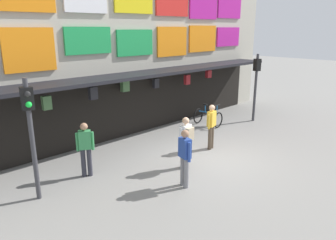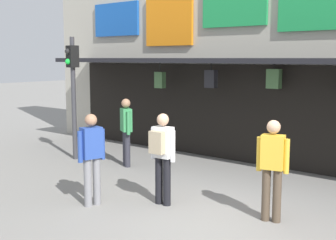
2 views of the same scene
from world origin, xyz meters
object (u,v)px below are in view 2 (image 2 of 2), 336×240
at_px(pedestrian_in_green, 162,152).
at_px(pedestrian_in_white, 92,154).
at_px(pedestrian_in_red, 272,165).
at_px(pedestrian_in_blue, 126,128).
at_px(traffic_light_near, 73,78).

distance_m(pedestrian_in_green, pedestrian_in_white, 1.26).
bearing_deg(pedestrian_in_red, pedestrian_in_green, -165.55).
xyz_separation_m(pedestrian_in_blue, pedestrian_in_green, (2.58, -1.70, 0.04)).
distance_m(pedestrian_in_blue, pedestrian_in_white, 3.00).
relative_size(pedestrian_in_blue, pedestrian_in_red, 1.00).
distance_m(pedestrian_in_blue, pedestrian_in_red, 4.66).
relative_size(traffic_light_near, pedestrian_in_white, 1.90).
relative_size(pedestrian_in_green, pedestrian_in_white, 1.00).
xyz_separation_m(pedestrian_in_green, pedestrian_in_white, (-0.96, -0.83, -0.04)).
xyz_separation_m(traffic_light_near, pedestrian_in_blue, (1.62, 0.30, -1.19)).
distance_m(pedestrian_in_blue, pedestrian_in_green, 3.09).
bearing_deg(pedestrian_in_blue, pedestrian_in_red, -14.96).
height_order(pedestrian_in_red, pedestrian_in_white, same).
height_order(traffic_light_near, pedestrian_in_white, traffic_light_near).
relative_size(pedestrian_in_red, pedestrian_in_white, 1.00).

